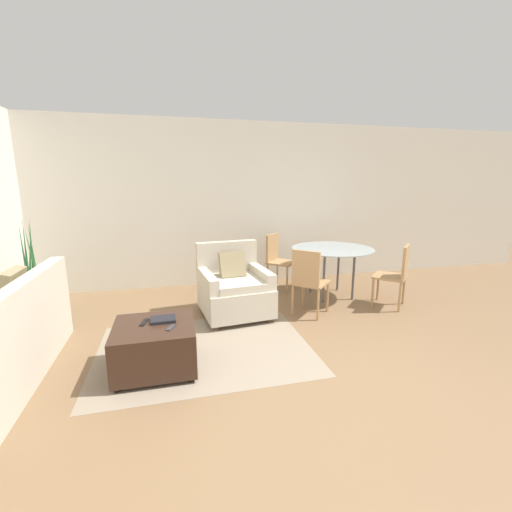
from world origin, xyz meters
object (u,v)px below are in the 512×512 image
at_px(armchair, 234,289).
at_px(tv_remote_secondary, 171,327).
at_px(ottoman, 155,345).
at_px(dining_chair_far_left, 278,257).
at_px(potted_plant, 36,299).
at_px(dining_chair_near_left, 308,278).
at_px(tv_remote_primary, 144,322).
at_px(dining_table, 332,253).
at_px(book_stack, 163,319).
at_px(dining_chair_near_right, 397,272).

bearing_deg(armchair, tv_remote_secondary, -122.35).
height_order(ottoman, dining_chair_far_left, dining_chair_far_left).
relative_size(potted_plant, dining_chair_near_left, 1.52).
distance_m(tv_remote_primary, tv_remote_secondary, 0.30).
distance_m(armchair, ottoman, 1.55).
bearing_deg(dining_table, tv_remote_secondary, -145.37).
bearing_deg(potted_plant, tv_remote_secondary, -45.57).
bearing_deg(ottoman, tv_remote_primary, 139.34).
height_order(book_stack, potted_plant, potted_plant).
bearing_deg(dining_chair_near_right, armchair, 172.77).
distance_m(tv_remote_primary, potted_plant, 2.09).
height_order(armchair, tv_remote_primary, armchair).
xyz_separation_m(potted_plant, dining_chair_far_left, (3.43, 0.64, 0.23)).
bearing_deg(tv_remote_primary, tv_remote_secondary, -36.46).
bearing_deg(ottoman, dining_chair_near_right, 15.59).
bearing_deg(tv_remote_secondary, book_stack, 110.85).
bearing_deg(dining_chair_near_right, tv_remote_primary, -166.02).
distance_m(armchair, tv_remote_primary, 1.55).
relative_size(tv_remote_primary, dining_chair_far_left, 0.19).
xyz_separation_m(dining_chair_near_right, dining_chair_far_left, (-1.33, 1.33, 0.00)).
height_order(ottoman, tv_remote_secondary, tv_remote_secondary).
relative_size(dining_table, dining_chair_far_left, 1.38).
xyz_separation_m(armchair, dining_chair_far_left, (0.94, 1.04, 0.16)).
height_order(potted_plant, dining_chair_far_left, potted_plant).
xyz_separation_m(tv_remote_primary, dining_table, (2.67, 1.50, 0.24)).
distance_m(potted_plant, dining_chair_near_right, 4.82).
relative_size(dining_chair_near_left, dining_chair_near_right, 1.00).
height_order(potted_plant, dining_chair_near_right, potted_plant).
height_order(ottoman, tv_remote_primary, tv_remote_primary).
bearing_deg(ottoman, potted_plant, 133.43).
distance_m(ottoman, potted_plant, 2.20).
xyz_separation_m(ottoman, dining_chair_far_left, (1.92, 2.24, 0.27)).
distance_m(book_stack, tv_remote_primary, 0.18).
relative_size(book_stack, tv_remote_primary, 1.38).
bearing_deg(dining_chair_near_left, dining_table, 45.00).
height_order(tv_remote_primary, dining_chair_far_left, dining_chair_far_left).
bearing_deg(book_stack, dining_chair_near_left, 24.37).
height_order(book_stack, tv_remote_secondary, book_stack).
bearing_deg(book_stack, dining_chair_far_left, 49.69).
bearing_deg(tv_remote_secondary, dining_chair_near_left, 29.86).
xyz_separation_m(tv_remote_secondary, dining_chair_far_left, (1.76, 2.34, 0.07)).
distance_m(armchair, book_stack, 1.44).
xyz_separation_m(armchair, book_stack, (-0.89, -1.12, 0.10)).
bearing_deg(dining_table, book_stack, -149.09).
xyz_separation_m(book_stack, potted_plant, (-1.60, 1.52, -0.18)).
height_order(tv_remote_secondary, potted_plant, potted_plant).
relative_size(potted_plant, dining_table, 1.10).
distance_m(tv_remote_secondary, potted_plant, 2.39).
height_order(potted_plant, dining_chair_near_left, potted_plant).
bearing_deg(tv_remote_primary, dining_chair_near_left, 22.48).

